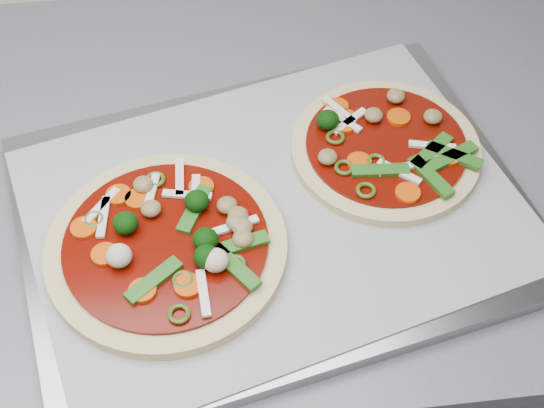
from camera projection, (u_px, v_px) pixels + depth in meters
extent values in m
cube|color=silver|center=(295.00, 353.00, 1.19)|extent=(3.60, 0.60, 0.86)
cube|color=slate|center=(305.00, 164.00, 0.83)|extent=(3.60, 0.60, 0.04)
cube|color=gray|center=(273.00, 212.00, 0.76)|extent=(0.56, 0.46, 0.02)
cube|color=#9B9BA0|center=(273.00, 207.00, 0.75)|extent=(0.54, 0.46, 0.00)
cylinder|color=#E6CA86|center=(167.00, 248.00, 0.71)|extent=(0.26, 0.26, 0.01)
cylinder|color=#5E0603|center=(166.00, 243.00, 0.70)|extent=(0.22, 0.22, 0.00)
cube|color=white|center=(234.00, 226.00, 0.71)|extent=(0.05, 0.02, 0.00)
cube|color=#23651C|center=(195.00, 209.00, 0.72)|extent=(0.04, 0.06, 0.00)
cube|color=#23651C|center=(154.00, 280.00, 0.67)|extent=(0.05, 0.05, 0.00)
ellipsoid|color=brown|center=(227.00, 205.00, 0.72)|extent=(0.02, 0.02, 0.01)
ellipsoid|color=#083306|center=(126.00, 223.00, 0.70)|extent=(0.03, 0.03, 0.02)
ellipsoid|color=brown|center=(143.00, 184.00, 0.74)|extent=(0.02, 0.02, 0.01)
cube|color=white|center=(180.00, 177.00, 0.75)|extent=(0.01, 0.05, 0.00)
torus|color=#354B13|center=(235.00, 264.00, 0.68)|extent=(0.02, 0.02, 0.00)
cube|color=#23651C|center=(235.00, 267.00, 0.68)|extent=(0.05, 0.05, 0.00)
ellipsoid|color=brown|center=(238.00, 215.00, 0.71)|extent=(0.03, 0.03, 0.01)
torus|color=#354B13|center=(94.00, 219.00, 0.71)|extent=(0.03, 0.03, 0.00)
cube|color=white|center=(151.00, 193.00, 0.73)|extent=(0.02, 0.05, 0.00)
torus|color=#354B13|center=(183.00, 280.00, 0.67)|extent=(0.03, 0.03, 0.00)
cube|color=white|center=(102.00, 206.00, 0.72)|extent=(0.04, 0.04, 0.00)
cylinder|color=#DA3F00|center=(188.00, 285.00, 0.67)|extent=(0.03, 0.03, 0.00)
cube|color=white|center=(187.00, 195.00, 0.73)|extent=(0.05, 0.02, 0.00)
cylinder|color=#DA3F00|center=(201.00, 187.00, 0.74)|extent=(0.03, 0.03, 0.00)
cube|color=#23651C|center=(238.00, 245.00, 0.70)|extent=(0.06, 0.03, 0.00)
cylinder|color=#DA3F00|center=(119.00, 195.00, 0.73)|extent=(0.03, 0.03, 0.00)
cylinder|color=#DA3F00|center=(138.00, 199.00, 0.73)|extent=(0.04, 0.04, 0.00)
ellipsoid|color=brown|center=(243.00, 238.00, 0.70)|extent=(0.03, 0.03, 0.01)
cube|color=white|center=(203.00, 293.00, 0.66)|extent=(0.01, 0.05, 0.00)
cube|color=white|center=(103.00, 217.00, 0.72)|extent=(0.01, 0.05, 0.00)
torus|color=#354B13|center=(179.00, 314.00, 0.65)|extent=(0.03, 0.03, 0.00)
cylinder|color=#DA3F00|center=(105.00, 254.00, 0.69)|extent=(0.03, 0.03, 0.00)
ellipsoid|color=beige|center=(119.00, 256.00, 0.68)|extent=(0.03, 0.03, 0.02)
ellipsoid|color=brown|center=(151.00, 208.00, 0.72)|extent=(0.03, 0.03, 0.01)
ellipsoid|color=#083306|center=(197.00, 201.00, 0.72)|extent=(0.03, 0.03, 0.02)
torus|color=#354B13|center=(155.00, 179.00, 0.75)|extent=(0.03, 0.03, 0.00)
cube|color=white|center=(196.00, 194.00, 0.73)|extent=(0.01, 0.05, 0.00)
ellipsoid|color=brown|center=(236.00, 222.00, 0.71)|extent=(0.03, 0.03, 0.01)
cylinder|color=#DA3F00|center=(84.00, 228.00, 0.71)|extent=(0.03, 0.03, 0.00)
ellipsoid|color=#083306|center=(206.00, 256.00, 0.68)|extent=(0.03, 0.03, 0.02)
cylinder|color=#DA3F00|center=(143.00, 291.00, 0.67)|extent=(0.03, 0.03, 0.00)
ellipsoid|color=#083306|center=(205.00, 239.00, 0.69)|extent=(0.03, 0.03, 0.02)
ellipsoid|color=beige|center=(216.00, 260.00, 0.68)|extent=(0.02, 0.02, 0.02)
ellipsoid|color=brown|center=(242.00, 227.00, 0.70)|extent=(0.02, 0.02, 0.01)
cylinder|color=#E6CA86|center=(385.00, 149.00, 0.79)|extent=(0.27, 0.27, 0.01)
cylinder|color=#5E0603|center=(386.00, 144.00, 0.78)|extent=(0.23, 0.23, 0.00)
cube|color=#23651C|center=(452.00, 156.00, 0.77)|extent=(0.06, 0.04, 0.00)
cylinder|color=#DA3F00|center=(344.00, 124.00, 0.80)|extent=(0.04, 0.04, 0.00)
cube|color=#23651C|center=(454.00, 155.00, 0.77)|extent=(0.06, 0.04, 0.00)
cube|color=white|center=(438.00, 159.00, 0.76)|extent=(0.05, 0.01, 0.00)
torus|color=#354B13|center=(335.00, 137.00, 0.78)|extent=(0.03, 0.03, 0.00)
cylinder|color=#DA3F00|center=(408.00, 193.00, 0.74)|extent=(0.03, 0.03, 0.00)
cube|color=#23651C|center=(432.00, 151.00, 0.77)|extent=(0.05, 0.05, 0.00)
cube|color=white|center=(350.00, 121.00, 0.80)|extent=(0.04, 0.04, 0.00)
cube|color=white|center=(432.00, 146.00, 0.78)|extent=(0.05, 0.02, 0.00)
cylinder|color=#DA3F00|center=(399.00, 117.00, 0.80)|extent=(0.03, 0.03, 0.00)
cube|color=white|center=(400.00, 168.00, 0.76)|extent=(0.05, 0.02, 0.00)
cube|color=white|center=(339.00, 110.00, 0.81)|extent=(0.03, 0.04, 0.00)
ellipsoid|color=brown|center=(374.00, 115.00, 0.80)|extent=(0.02, 0.02, 0.01)
torus|color=#354B13|center=(344.00, 168.00, 0.76)|extent=(0.03, 0.03, 0.00)
torus|color=#354B13|center=(376.00, 161.00, 0.76)|extent=(0.02, 0.02, 0.00)
ellipsoid|color=brown|center=(433.00, 117.00, 0.80)|extent=(0.03, 0.03, 0.01)
cylinder|color=#DA3F00|center=(345.00, 118.00, 0.80)|extent=(0.03, 0.03, 0.00)
ellipsoid|color=brown|center=(328.00, 157.00, 0.76)|extent=(0.03, 0.03, 0.01)
cylinder|color=#DA3F00|center=(337.00, 107.00, 0.81)|extent=(0.04, 0.04, 0.00)
cube|color=#23651C|center=(380.00, 170.00, 0.76)|extent=(0.06, 0.02, 0.00)
cylinder|color=#DA3F00|center=(448.00, 156.00, 0.77)|extent=(0.03, 0.03, 0.00)
ellipsoid|color=brown|center=(396.00, 96.00, 0.82)|extent=(0.03, 0.03, 0.01)
cube|color=white|center=(342.00, 120.00, 0.80)|extent=(0.04, 0.04, 0.00)
cube|color=#23651C|center=(431.00, 176.00, 0.75)|extent=(0.04, 0.06, 0.00)
cube|color=white|center=(399.00, 172.00, 0.75)|extent=(0.04, 0.04, 0.00)
cylinder|color=#DA3F00|center=(359.00, 162.00, 0.76)|extent=(0.03, 0.03, 0.00)
ellipsoid|color=#083306|center=(328.00, 120.00, 0.79)|extent=(0.02, 0.02, 0.02)
torus|color=#354B13|center=(366.00, 190.00, 0.74)|extent=(0.02, 0.02, 0.00)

